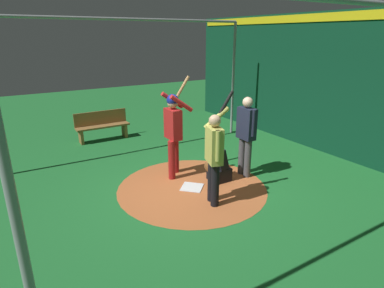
{
  "coord_description": "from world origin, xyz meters",
  "views": [
    {
      "loc": [
        3.1,
        5.07,
        2.99
      ],
      "look_at": [
        0.0,
        0.0,
        0.95
      ],
      "focal_mm": 30.04,
      "sensor_mm": 36.0,
      "label": 1
    }
  ],
  "objects_px": {
    "home_plate": "(192,187)",
    "umpire": "(246,132)",
    "bench": "(102,125)",
    "visitor": "(214,154)",
    "batter": "(173,127)",
    "catcher": "(218,164)"
  },
  "relations": [
    {
      "from": "home_plate",
      "to": "batter",
      "type": "xyz_separation_m",
      "value": [
        0.01,
        -0.75,
        1.1
      ]
    },
    {
      "from": "bench",
      "to": "batter",
      "type": "bearing_deg",
      "value": 99.98
    },
    {
      "from": "home_plate",
      "to": "umpire",
      "type": "xyz_separation_m",
      "value": [
        -1.32,
        0.06,
        0.98
      ]
    },
    {
      "from": "catcher",
      "to": "umpire",
      "type": "xyz_separation_m",
      "value": [
        -0.67,
        0.07,
        0.62
      ]
    },
    {
      "from": "batter",
      "to": "catcher",
      "type": "xyz_separation_m",
      "value": [
        -0.66,
        0.74,
        -0.74
      ]
    },
    {
      "from": "visitor",
      "to": "bench",
      "type": "bearing_deg",
      "value": -65.68
    },
    {
      "from": "home_plate",
      "to": "batter",
      "type": "height_order",
      "value": "batter"
    },
    {
      "from": "umpire",
      "to": "visitor",
      "type": "relative_size",
      "value": 0.86
    },
    {
      "from": "umpire",
      "to": "batter",
      "type": "bearing_deg",
      "value": -31.23
    },
    {
      "from": "home_plate",
      "to": "visitor",
      "type": "xyz_separation_m",
      "value": [
        -0.02,
        0.73,
        0.97
      ]
    },
    {
      "from": "home_plate",
      "to": "bench",
      "type": "height_order",
      "value": "bench"
    },
    {
      "from": "bench",
      "to": "umpire",
      "type": "bearing_deg",
      "value": 114.75
    },
    {
      "from": "catcher",
      "to": "bench",
      "type": "bearing_deg",
      "value": -73.06
    },
    {
      "from": "catcher",
      "to": "visitor",
      "type": "height_order",
      "value": "visitor"
    },
    {
      "from": "umpire",
      "to": "bench",
      "type": "xyz_separation_m",
      "value": [
        1.92,
        -4.17,
        -0.55
      ]
    },
    {
      "from": "batter",
      "to": "catcher",
      "type": "height_order",
      "value": "batter"
    },
    {
      "from": "batter",
      "to": "catcher",
      "type": "bearing_deg",
      "value": 131.74
    },
    {
      "from": "umpire",
      "to": "bench",
      "type": "distance_m",
      "value": 4.62
    },
    {
      "from": "home_plate",
      "to": "umpire",
      "type": "distance_m",
      "value": 1.65
    },
    {
      "from": "home_plate",
      "to": "umpire",
      "type": "bearing_deg",
      "value": 177.47
    },
    {
      "from": "home_plate",
      "to": "visitor",
      "type": "relative_size",
      "value": 0.2
    },
    {
      "from": "visitor",
      "to": "bench",
      "type": "distance_m",
      "value": 4.91
    }
  ]
}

